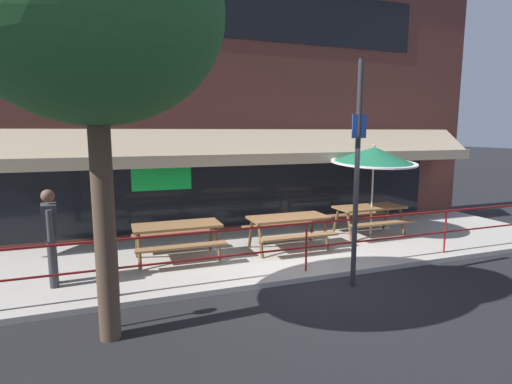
{
  "coord_description": "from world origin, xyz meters",
  "views": [
    {
      "loc": [
        -3.47,
        -6.35,
        2.78
      ],
      "look_at": [
        -0.56,
        1.6,
        1.5
      ],
      "focal_mm": 28.0,
      "sensor_mm": 36.0,
      "label": 1
    }
  ],
  "objects_px": {
    "patio_umbrella_right": "(374,156)",
    "picnic_table_centre": "(288,223)",
    "pedestrian_walking": "(51,232)",
    "picnic_table_right": "(369,212)",
    "parking_meter_near": "(112,250)",
    "street_sign_pole": "(357,174)",
    "picnic_table_left": "(177,232)"
  },
  "relations": [
    {
      "from": "patio_umbrella_right",
      "to": "pedestrian_walking",
      "type": "xyz_separation_m",
      "value": [
        -7.31,
        -0.94,
        -1.12
      ]
    },
    {
      "from": "picnic_table_right",
      "to": "patio_umbrella_right",
      "type": "xyz_separation_m",
      "value": [
        0.0,
        -0.08,
        1.47
      ]
    },
    {
      "from": "picnic_table_right",
      "to": "street_sign_pole",
      "type": "bearing_deg",
      "value": -130.23
    },
    {
      "from": "picnic_table_centre",
      "to": "patio_umbrella_right",
      "type": "height_order",
      "value": "patio_umbrella_right"
    },
    {
      "from": "patio_umbrella_right",
      "to": "pedestrian_walking",
      "type": "distance_m",
      "value": 7.46
    },
    {
      "from": "picnic_table_left",
      "to": "picnic_table_centre",
      "type": "distance_m",
      "value": 2.52
    },
    {
      "from": "picnic_table_centre",
      "to": "street_sign_pole",
      "type": "relative_size",
      "value": 0.45
    },
    {
      "from": "pedestrian_walking",
      "to": "parking_meter_near",
      "type": "height_order",
      "value": "pedestrian_walking"
    },
    {
      "from": "picnic_table_centre",
      "to": "patio_umbrella_right",
      "type": "bearing_deg",
      "value": 7.75
    },
    {
      "from": "picnic_table_right",
      "to": "patio_umbrella_right",
      "type": "height_order",
      "value": "patio_umbrella_right"
    },
    {
      "from": "picnic_table_right",
      "to": "street_sign_pole",
      "type": "xyz_separation_m",
      "value": [
        -2.24,
        -2.65,
        1.35
      ]
    },
    {
      "from": "pedestrian_walking",
      "to": "street_sign_pole",
      "type": "relative_size",
      "value": 0.43
    },
    {
      "from": "patio_umbrella_right",
      "to": "street_sign_pole",
      "type": "relative_size",
      "value": 0.6
    },
    {
      "from": "picnic_table_left",
      "to": "patio_umbrella_right",
      "type": "distance_m",
      "value": 5.25
    },
    {
      "from": "picnic_table_left",
      "to": "picnic_table_centre",
      "type": "relative_size",
      "value": 1.0
    },
    {
      "from": "pedestrian_walking",
      "to": "parking_meter_near",
      "type": "bearing_deg",
      "value": -60.99
    },
    {
      "from": "patio_umbrella_right",
      "to": "street_sign_pole",
      "type": "xyz_separation_m",
      "value": [
        -2.24,
        -2.57,
        -0.13
      ]
    },
    {
      "from": "patio_umbrella_right",
      "to": "picnic_table_centre",
      "type": "bearing_deg",
      "value": -172.25
    },
    {
      "from": "picnic_table_right",
      "to": "parking_meter_near",
      "type": "relative_size",
      "value": 1.27
    },
    {
      "from": "patio_umbrella_right",
      "to": "picnic_table_right",
      "type": "bearing_deg",
      "value": 90.0
    },
    {
      "from": "picnic_table_centre",
      "to": "picnic_table_right",
      "type": "xyz_separation_m",
      "value": [
        2.52,
        0.43,
        0.0
      ]
    },
    {
      "from": "parking_meter_near",
      "to": "street_sign_pole",
      "type": "height_order",
      "value": "street_sign_pole"
    },
    {
      "from": "picnic_table_right",
      "to": "street_sign_pole",
      "type": "relative_size",
      "value": 0.45
    },
    {
      "from": "picnic_table_left",
      "to": "picnic_table_centre",
      "type": "height_order",
      "value": "same"
    },
    {
      "from": "parking_meter_near",
      "to": "street_sign_pole",
      "type": "xyz_separation_m",
      "value": [
        4.08,
        0.16,
        0.9
      ]
    },
    {
      "from": "picnic_table_centre",
      "to": "patio_umbrella_right",
      "type": "distance_m",
      "value": 2.94
    },
    {
      "from": "picnic_table_left",
      "to": "parking_meter_near",
      "type": "bearing_deg",
      "value": -117.58
    },
    {
      "from": "picnic_table_right",
      "to": "parking_meter_near",
      "type": "bearing_deg",
      "value": -156.07
    },
    {
      "from": "picnic_table_left",
      "to": "street_sign_pole",
      "type": "relative_size",
      "value": 0.45
    },
    {
      "from": "picnic_table_centre",
      "to": "pedestrian_walking",
      "type": "xyz_separation_m",
      "value": [
        -4.8,
        -0.6,
        0.35
      ]
    },
    {
      "from": "picnic_table_left",
      "to": "patio_umbrella_right",
      "type": "relative_size",
      "value": 0.76
    },
    {
      "from": "picnic_table_right",
      "to": "pedestrian_walking",
      "type": "distance_m",
      "value": 7.39
    }
  ]
}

